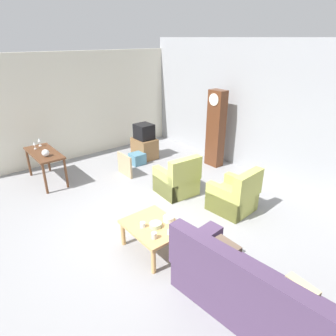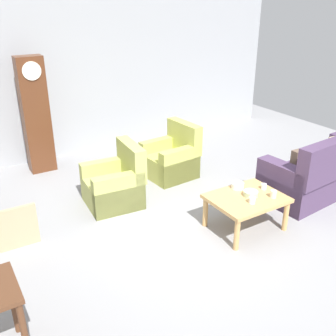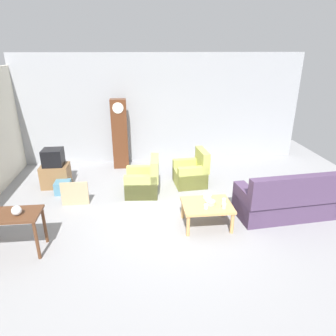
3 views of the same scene
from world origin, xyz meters
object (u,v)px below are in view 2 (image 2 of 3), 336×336
at_px(coffee_table_wood, 246,201).
at_px(cup_white_porcelain, 264,186).
at_px(bowl_shallow_green, 251,193).
at_px(grandfather_clock, 36,116).
at_px(cup_blue_rimmed, 252,200).
at_px(framed_picture_leaning, 13,229).
at_px(bowl_white_stacked, 238,185).
at_px(couch_floral, 324,171).
at_px(armchair_olive_near, 115,185).
at_px(armchair_olive_far, 172,159).
at_px(cup_cream_tall, 273,194).

xyz_separation_m(coffee_table_wood, cup_white_porcelain, (0.35, 0.05, 0.11)).
height_order(cup_white_porcelain, bowl_shallow_green, cup_white_porcelain).
xyz_separation_m(grandfather_clock, cup_blue_rimmed, (1.74, -3.55, -0.49)).
relative_size(framed_picture_leaning, bowl_white_stacked, 3.39).
distance_m(couch_floral, armchair_olive_near, 3.27).
relative_size(armchair_olive_far, coffee_table_wood, 0.96).
xyz_separation_m(couch_floral, cup_white_porcelain, (-1.43, -0.12, 0.16)).
xyz_separation_m(grandfather_clock, bowl_white_stacked, (1.86, -3.12, -0.50)).
xyz_separation_m(framed_picture_leaning, cup_white_porcelain, (3.10, -1.09, 0.24)).
xyz_separation_m(armchair_olive_near, cup_white_porcelain, (1.54, -1.49, 0.21)).
bearing_deg(grandfather_clock, bowl_shallow_green, -61.24).
height_order(grandfather_clock, bowl_shallow_green, grandfather_clock).
height_order(framed_picture_leaning, bowl_shallow_green, framed_picture_leaning).
bearing_deg(coffee_table_wood, framed_picture_leaning, 157.46).
bearing_deg(cup_blue_rimmed, bowl_shallow_green, 52.62).
distance_m(armchair_olive_far, bowl_shallow_green, 1.97).
relative_size(grandfather_clock, cup_cream_tall, 20.08).
distance_m(coffee_table_wood, bowl_white_stacked, 0.29).
relative_size(cup_cream_tall, bowl_shallow_green, 0.51).
height_order(bowl_white_stacked, bowl_shallow_green, bowl_white_stacked).
height_order(cup_blue_rimmed, bowl_shallow_green, cup_blue_rimmed).
bearing_deg(bowl_shallow_green, armchair_olive_far, 90.16).
distance_m(grandfather_clock, bowl_shallow_green, 3.90).
distance_m(armchair_olive_near, coffee_table_wood, 1.95).
xyz_separation_m(cup_cream_tall, bowl_white_stacked, (-0.22, 0.45, -0.01)).
bearing_deg(coffee_table_wood, cup_white_porcelain, 7.91).
relative_size(grandfather_clock, cup_white_porcelain, 26.65).
bearing_deg(armchair_olive_near, cup_blue_rimmed, -56.43).
bearing_deg(couch_floral, bowl_white_stacked, 176.93).
relative_size(cup_cream_tall, bowl_white_stacked, 0.57).
relative_size(cup_white_porcelain, cup_blue_rimmed, 0.90).
height_order(cup_white_porcelain, bowl_white_stacked, bowl_white_stacked).
bearing_deg(bowl_white_stacked, cup_white_porcelain, -35.80).
bearing_deg(cup_cream_tall, couch_floral, 13.57).
distance_m(framed_picture_leaning, cup_blue_rimmed, 3.00).
bearing_deg(coffee_table_wood, grandfather_clock, 118.04).
xyz_separation_m(framed_picture_leaning, cup_blue_rimmed, (2.69, -1.31, 0.24)).
distance_m(cup_cream_tall, bowl_white_stacked, 0.50).
bearing_deg(grandfather_clock, couch_floral, -41.93).
bearing_deg(framed_picture_leaning, coffee_table_wood, -22.54).
bearing_deg(cup_blue_rimmed, grandfather_clock, 116.10).
bearing_deg(cup_white_porcelain, framed_picture_leaning, 160.58).
height_order(cup_white_porcelain, cup_blue_rimmed, cup_blue_rimmed).
xyz_separation_m(couch_floral, cup_blue_rimmed, (-1.84, -0.33, 0.16)).
bearing_deg(armchair_olive_near, bowl_shallow_green, -50.97).
bearing_deg(framed_picture_leaning, bowl_white_stacked, -17.46).
relative_size(coffee_table_wood, bowl_shallow_green, 4.89).
bearing_deg(framed_picture_leaning, armchair_olive_far, 16.07).
xyz_separation_m(armchair_olive_far, framed_picture_leaning, (-2.80, -0.81, -0.03)).
bearing_deg(framed_picture_leaning, bowl_shallow_green, -22.23).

